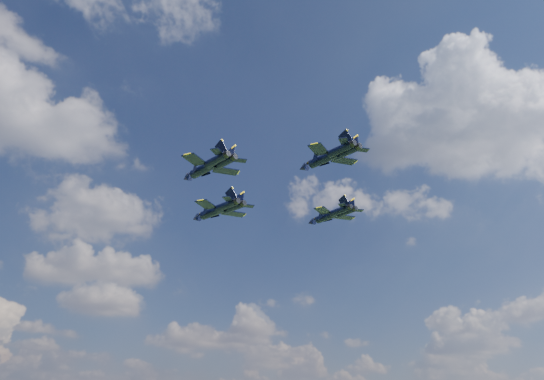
{
  "coord_description": "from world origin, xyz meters",
  "views": [
    {
      "loc": [
        -40.33,
        -85.91,
        21.53
      ],
      "look_at": [
        5.64,
        2.98,
        63.78
      ],
      "focal_mm": 35.0,
      "sensor_mm": 36.0,
      "label": 1
    }
  ],
  "objects": [
    {
      "name": "jet_lead",
      "position": [
        -1.08,
        19.4,
        63.28
      ],
      "size": [
        13.03,
        17.83,
        4.2
      ],
      "rotation": [
        0.0,
        0.0,
        0.32
      ],
      "color": "black"
    },
    {
      "name": "jet_slot",
      "position": [
        9.11,
        -10.78,
        65.6
      ],
      "size": [
        11.7,
        15.71,
        3.7
      ],
      "rotation": [
        0.0,
        0.0,
        0.25
      ],
      "color": "black"
    },
    {
      "name": "jet_left",
      "position": [
        -11.2,
        -1.71,
        62.89
      ],
      "size": [
        11.74,
        15.83,
        3.73
      ],
      "rotation": [
        0.0,
        0.0,
        0.27
      ],
      "color": "black"
    },
    {
      "name": "jet_right",
      "position": [
        21.37,
        7.17,
        61.98
      ],
      "size": [
        11.34,
        15.07,
        3.55
      ],
      "rotation": [
        0.0,
        0.0,
        0.21
      ],
      "color": "black"
    }
  ]
}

